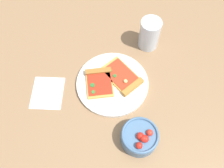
# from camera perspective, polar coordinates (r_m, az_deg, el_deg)

# --- Properties ---
(ground_plane) EXTENTS (2.40, 2.40, 0.00)m
(ground_plane) POSITION_cam_1_polar(r_m,az_deg,el_deg) (0.95, 0.90, 1.71)
(ground_plane) COLOR #93704C
(ground_plane) RESTS_ON ground
(plate) EXTENTS (0.26, 0.26, 0.01)m
(plate) POSITION_cam_1_polar(r_m,az_deg,el_deg) (0.93, 0.15, 0.11)
(plate) COLOR white
(plate) RESTS_ON ground_plane
(pizza_slice_near) EXTENTS (0.17, 0.15, 0.02)m
(pizza_slice_near) POSITION_cam_1_polar(r_m,az_deg,el_deg) (0.93, 2.50, 1.39)
(pizza_slice_near) COLOR gold
(pizza_slice_near) RESTS_ON plate
(pizza_slice_far) EXTENTS (0.14, 0.15, 0.02)m
(pizza_slice_far) POSITION_cam_1_polar(r_m,az_deg,el_deg) (0.92, -2.90, 0.76)
(pizza_slice_far) COLOR gold
(pizza_slice_far) RESTS_ON plate
(salad_bowl) EXTENTS (0.12, 0.12, 0.07)m
(salad_bowl) POSITION_cam_1_polar(r_m,az_deg,el_deg) (0.83, 6.25, -11.74)
(salad_bowl) COLOR #4C7299
(salad_bowl) RESTS_ON ground_plane
(soda_glass) EXTENTS (0.08, 0.08, 0.13)m
(soda_glass) POSITION_cam_1_polar(r_m,az_deg,el_deg) (1.00, 8.36, 10.86)
(soda_glass) COLOR silver
(soda_glass) RESTS_ON ground_plane
(paper_napkin) EXTENTS (0.15, 0.16, 0.00)m
(paper_napkin) POSITION_cam_1_polar(r_m,az_deg,el_deg) (0.95, -14.28, -1.92)
(paper_napkin) COLOR white
(paper_napkin) RESTS_ON ground_plane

